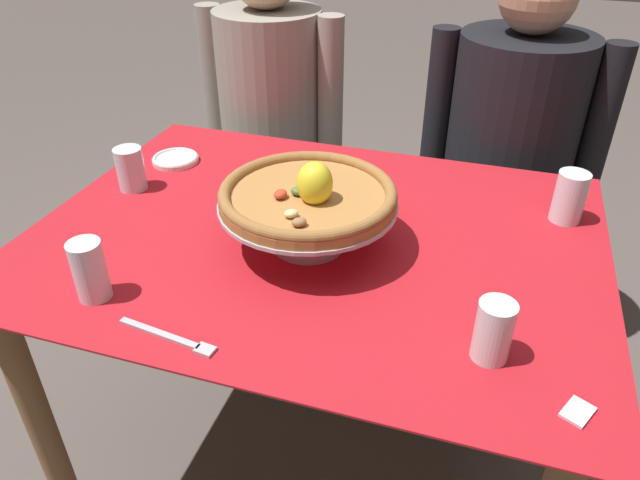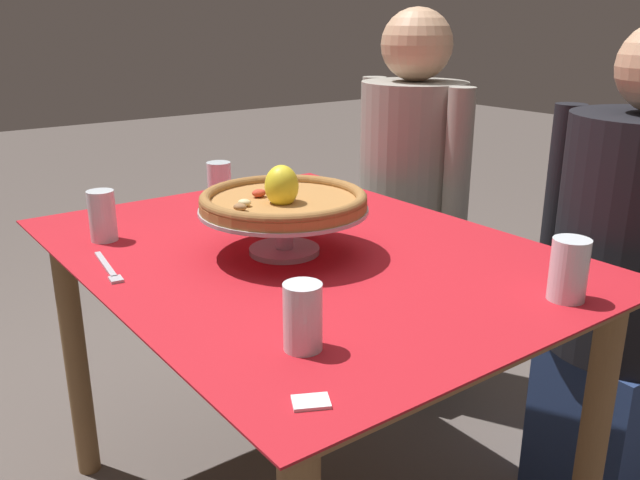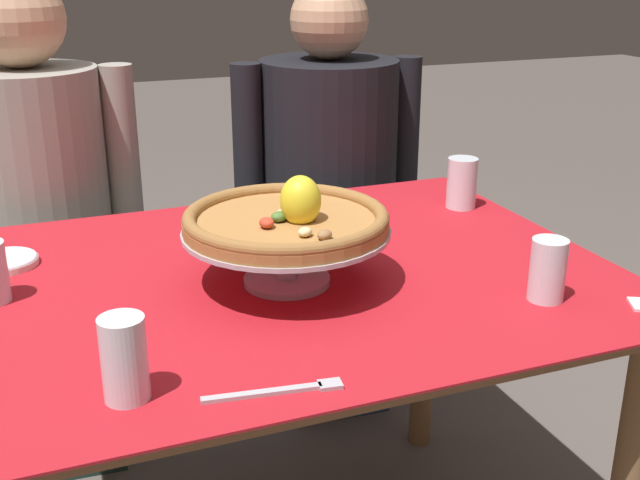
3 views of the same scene
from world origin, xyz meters
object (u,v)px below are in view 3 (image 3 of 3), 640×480
(side_plate, at_px, (5,261))
(diner_right, at_px, (329,206))
(water_glass_back_right, at_px, (462,186))
(water_glass_front_right, at_px, (547,274))
(pizza, at_px, (289,218))
(dinner_fork, at_px, (282,391))
(pizza_stand, at_px, (288,243))
(diner_left, at_px, (45,239))
(water_glass_front_left, at_px, (125,364))

(side_plate, xyz_separation_m, diner_right, (0.85, 0.49, -0.14))
(water_glass_back_right, relative_size, water_glass_front_right, 1.07)
(pizza, height_order, dinner_fork, pizza)
(pizza_stand, bearing_deg, diner_left, 117.27)
(water_glass_front_right, height_order, side_plate, water_glass_front_right)
(dinner_fork, bearing_deg, diner_left, 103.21)
(side_plate, height_order, diner_right, diner_right)
(pizza_stand, xyz_separation_m, diner_left, (-0.39, 0.75, -0.20))
(pizza_stand, distance_m, water_glass_front_left, 0.43)
(side_plate, height_order, diner_left, diner_left)
(pizza_stand, distance_m, diner_left, 0.87)
(pizza_stand, xyz_separation_m, side_plate, (-0.47, 0.27, -0.07))
(side_plate, bearing_deg, dinner_fork, -61.14)
(water_glass_front_right, bearing_deg, pizza_stand, 149.75)
(side_plate, relative_size, dinner_fork, 0.64)
(water_glass_back_right, relative_size, water_glass_front_left, 0.98)
(water_glass_back_right, xyz_separation_m, diner_left, (-0.90, 0.48, -0.17))
(water_glass_front_right, distance_m, diner_right, 0.99)
(side_plate, distance_m, dinner_fork, 0.70)
(pizza_stand, relative_size, water_glass_back_right, 3.16)
(water_glass_back_right, bearing_deg, diner_left, 151.83)
(water_glass_front_right, relative_size, diner_right, 0.09)
(water_glass_front_right, xyz_separation_m, dinner_fork, (-0.51, -0.12, -0.04))
(water_glass_front_right, relative_size, dinner_fork, 0.56)
(pizza, relative_size, water_glass_front_right, 3.31)
(pizza, bearing_deg, diner_left, 117.29)
(diner_left, bearing_deg, water_glass_back_right, -28.17)
(pizza_stand, distance_m, diner_right, 0.87)
(side_plate, bearing_deg, pizza, -30.07)
(water_glass_front_left, height_order, diner_right, diner_right)
(diner_left, bearing_deg, water_glass_front_left, -86.47)
(dinner_fork, height_order, diner_left, diner_left)
(water_glass_front_left, xyz_separation_m, diner_left, (-0.06, 1.03, -0.17))
(dinner_fork, bearing_deg, water_glass_back_right, 43.87)
(water_glass_back_right, distance_m, water_glass_front_right, 0.51)
(pizza, xyz_separation_m, side_plate, (-0.47, 0.27, -0.11))
(pizza_stand, relative_size, diner_right, 0.30)
(dinner_fork, bearing_deg, diner_right, 65.19)
(pizza, bearing_deg, diner_right, 63.51)
(water_glass_front_left, bearing_deg, side_plate, 104.74)
(pizza_stand, xyz_separation_m, water_glass_front_left, (-0.32, -0.28, -0.03))
(pizza_stand, bearing_deg, water_glass_back_right, 27.96)
(water_glass_front_right, bearing_deg, diner_left, 128.28)
(pizza_stand, height_order, dinner_fork, pizza_stand)
(pizza, relative_size, water_glass_front_left, 3.05)
(diner_right, bearing_deg, diner_left, -179.50)
(water_glass_front_right, bearing_deg, pizza, 149.86)
(dinner_fork, xyz_separation_m, diner_left, (-0.26, 1.09, -0.13))
(diner_left, bearing_deg, diner_right, 0.50)
(diner_right, bearing_deg, water_glass_back_right, -75.02)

